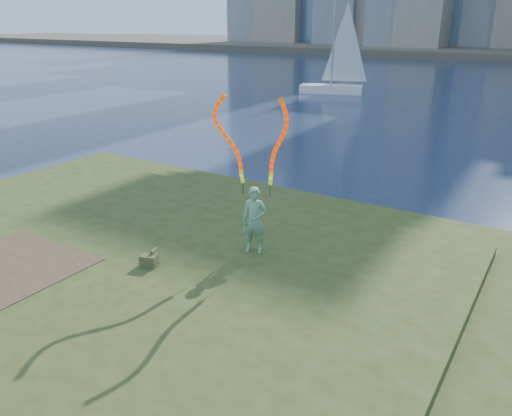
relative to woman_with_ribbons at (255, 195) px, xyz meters
The scene contains 6 objects.
ground 3.10m from the woman_with_ribbons, 164.68° to the right, with size 320.00×320.00×0.00m, color #1B2844.
grassy_knoll 4.01m from the woman_with_ribbons, 126.11° to the right, with size 20.00×18.00×0.80m.
dirt_patch 5.88m from the woman_with_ribbons, 138.68° to the right, with size 3.20×3.00×0.02m, color #47331E.
woman_with_ribbons is the anchor object (origin of this frame).
canvas_bag 2.82m from the woman_with_ribbons, 129.35° to the right, with size 0.43×0.48×0.35m.
sailboat 33.77m from the woman_with_ribbons, 110.85° to the left, with size 5.62×3.24×8.52m.
Camera 1 is at (7.96, -8.61, 6.05)m, focal length 35.00 mm.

